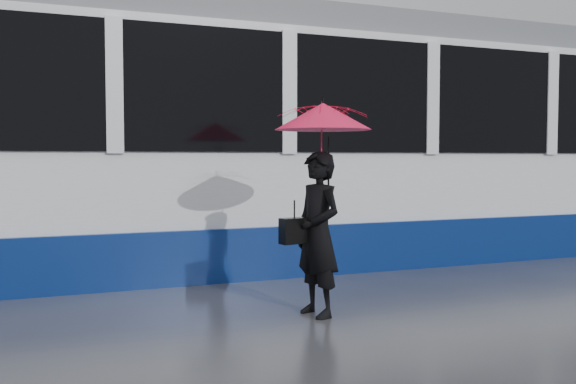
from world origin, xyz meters
name	(u,v)px	position (x,y,z in m)	size (l,w,h in m)	color
ground	(321,301)	(0.00, 0.00, 0.00)	(90.00, 90.00, 0.00)	#2F2E34
rails	(243,262)	(0.00, 2.50, 0.01)	(34.00, 1.51, 0.02)	#3F3D38
tram	(289,143)	(0.67, 2.50, 1.64)	(26.00, 2.56, 3.35)	white
woman	(318,234)	(-0.28, -0.53, 0.74)	(0.54, 0.36, 1.49)	black
umbrella	(323,135)	(-0.23, -0.53, 1.63)	(1.04, 1.04, 1.01)	#EE1471
handbag	(294,231)	(-0.50, -0.51, 0.78)	(0.28, 0.17, 0.41)	black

